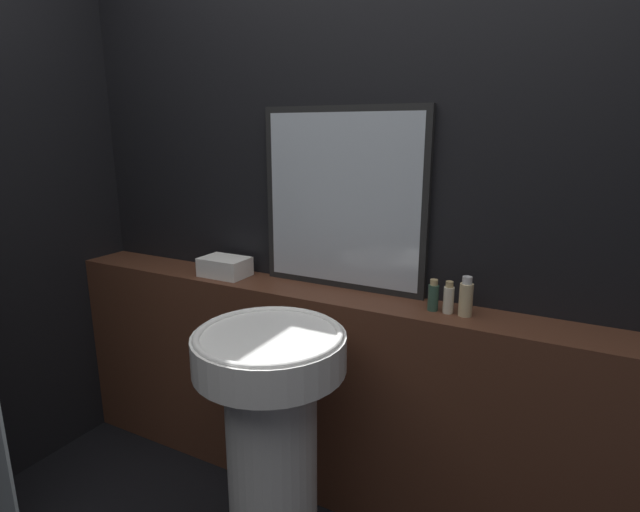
{
  "coord_description": "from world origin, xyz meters",
  "views": [
    {
      "loc": [
        0.74,
        -0.56,
        1.53
      ],
      "look_at": [
        -0.09,
        1.0,
        1.08
      ],
      "focal_mm": 28.0,
      "sensor_mm": 36.0,
      "label": 1
    }
  ],
  "objects_px": {
    "pedestal_sink": "(272,435)",
    "mirror": "(343,200)",
    "conditioner_bottle": "(449,298)",
    "lotion_bottle": "(466,298)",
    "towel_stack": "(225,267)",
    "shampoo_bottle": "(433,296)"
  },
  "relations": [
    {
      "from": "shampoo_bottle",
      "to": "lotion_bottle",
      "type": "xyz_separation_m",
      "value": [
        0.11,
        0.0,
        0.01
      ]
    },
    {
      "from": "conditioner_bottle",
      "to": "towel_stack",
      "type": "bearing_deg",
      "value": -180.0
    },
    {
      "from": "shampoo_bottle",
      "to": "conditioner_bottle",
      "type": "distance_m",
      "value": 0.05
    },
    {
      "from": "pedestal_sink",
      "to": "mirror",
      "type": "xyz_separation_m",
      "value": [
        -0.01,
        0.56,
        0.72
      ]
    },
    {
      "from": "mirror",
      "to": "conditioner_bottle",
      "type": "height_order",
      "value": "mirror"
    },
    {
      "from": "shampoo_bottle",
      "to": "conditioner_bottle",
      "type": "relative_size",
      "value": 0.99
    },
    {
      "from": "mirror",
      "to": "lotion_bottle",
      "type": "distance_m",
      "value": 0.6
    },
    {
      "from": "mirror",
      "to": "lotion_bottle",
      "type": "height_order",
      "value": "mirror"
    },
    {
      "from": "mirror",
      "to": "towel_stack",
      "type": "relative_size",
      "value": 3.47
    },
    {
      "from": "pedestal_sink",
      "to": "lotion_bottle",
      "type": "height_order",
      "value": "lotion_bottle"
    },
    {
      "from": "towel_stack",
      "to": "lotion_bottle",
      "type": "bearing_deg",
      "value": 0.0
    },
    {
      "from": "pedestal_sink",
      "to": "lotion_bottle",
      "type": "relative_size",
      "value": 6.46
    },
    {
      "from": "mirror",
      "to": "pedestal_sink",
      "type": "bearing_deg",
      "value": -88.87
    },
    {
      "from": "mirror",
      "to": "conditioner_bottle",
      "type": "bearing_deg",
      "value": -11.82
    },
    {
      "from": "lotion_bottle",
      "to": "pedestal_sink",
      "type": "bearing_deg",
      "value": -137.92
    },
    {
      "from": "towel_stack",
      "to": "lotion_bottle",
      "type": "distance_m",
      "value": 1.05
    },
    {
      "from": "conditioner_bottle",
      "to": "pedestal_sink",
      "type": "bearing_deg",
      "value": -134.39
    },
    {
      "from": "mirror",
      "to": "shampoo_bottle",
      "type": "distance_m",
      "value": 0.52
    },
    {
      "from": "pedestal_sink",
      "to": "shampoo_bottle",
      "type": "height_order",
      "value": "shampoo_bottle"
    },
    {
      "from": "conditioner_bottle",
      "to": "lotion_bottle",
      "type": "height_order",
      "value": "lotion_bottle"
    },
    {
      "from": "shampoo_bottle",
      "to": "towel_stack",
      "type": "bearing_deg",
      "value": 180.0
    },
    {
      "from": "towel_stack",
      "to": "shampoo_bottle",
      "type": "bearing_deg",
      "value": 0.0
    }
  ]
}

